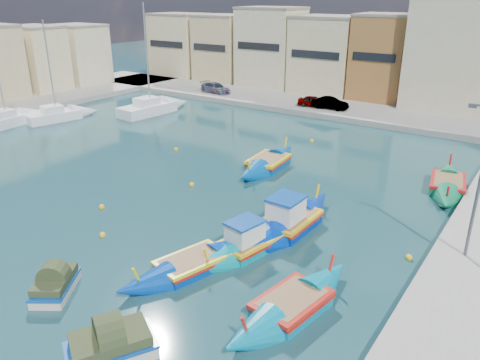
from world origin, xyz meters
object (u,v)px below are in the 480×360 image
Objects in this scene: tender_far at (111,346)px; yacht_mid at (19,118)px; luzzu_cyan_mid at (447,185)px; luzzu_cyan_south at (292,306)px; luzzu_blue_south at (192,265)px; yacht_midnorth at (68,114)px; luzzu_blue_cabin at (289,223)px; quay_street_lamp at (478,183)px; luzzu_turquoise_cabin at (251,244)px; yacht_north at (161,107)px; tender_near at (55,285)px; luzzu_green at (268,164)px; church_block at (466,34)px.

yacht_mid is (-34.04, 17.36, -0.05)m from tender_far.
luzzu_cyan_mid is 17.86m from luzzu_cyan_south.
luzzu_blue_south is 34.54m from yacht_mid.
luzzu_blue_cabin is at bearing -15.38° from yacht_midnorth.
tender_far is 0.34× the size of yacht_midnorth.
quay_street_lamp reaches higher than tender_far.
quay_street_lamp is at bearing -9.83° from yacht_midnorth.
luzzu_blue_south is at bearing -142.90° from quay_street_lamp.
luzzu_cyan_south is (4.26, -3.34, -0.06)m from luzzu_turquoise_cabin.
luzzu_cyan_mid is 0.74× the size of yacht_north.
quay_street_lamp is at bearing 41.83° from tender_near.
luzzu_green is at bearing 107.27° from luzzu_blue_south.
luzzu_green is 17.54m from luzzu_cyan_south.
luzzu_blue_cabin is at bearing 119.75° from luzzu_cyan_south.
yacht_midnorth reaches higher than luzzu_green.
tender_near is at bearing -54.18° from yacht_north.
luzzu_blue_south is (-1.82, -6.38, -0.15)m from luzzu_blue_cabin.
church_block is 2.27× the size of luzzu_cyan_south.
yacht_midnorth is (-31.20, 11.88, 0.09)m from luzzu_turquoise_cabin.
luzzu_cyan_south is at bearing -55.34° from luzzu_green.
yacht_midnorth is at bearing 142.51° from tender_near.
tender_far is at bearing -74.22° from luzzu_green.
quay_street_lamp reaches higher than tender_near.
luzzu_turquoise_cabin is 9.44m from tender_far.
yacht_mid reaches higher than luzzu_blue_cabin.
quay_street_lamp is 10.72m from luzzu_cyan_mid.
yacht_north is (-25.92, 16.79, 0.09)m from luzzu_blue_cabin.
quay_street_lamp is 11.31m from luzzu_turquoise_cabin.
yacht_midnorth is at bearing 159.16° from luzzu_turquoise_cabin.
church_block reaches higher than luzzu_turquoise_cabin.
yacht_mid reaches higher than luzzu_cyan_south.
yacht_midnorth is (-35.46, 15.22, 0.16)m from luzzu_cyan_south.
quay_street_lamp is 0.72× the size of yacht_mid.
luzzu_cyan_mid is at bearing 61.60° from luzzu_blue_cabin.
yacht_mid is (-34.51, 4.78, 0.04)m from luzzu_blue_cabin.
yacht_north reaches higher than yacht_midnorth.
tender_far is (5.18, -1.29, 0.08)m from tender_near.
luzzu_turquoise_cabin is 3.19m from luzzu_blue_cabin.
yacht_north is 1.15× the size of yacht_midnorth.
quay_street_lamp reaches higher than luzzu_cyan_mid.
luzzu_cyan_mid reaches higher than luzzu_cyan_south.
church_block is 2.07× the size of luzzu_cyan_mid.
tender_far is at bearing -34.27° from yacht_midnorth.
tender_far is (1.35, -6.20, 0.24)m from luzzu_blue_south.
church_block reaches higher than luzzu_blue_south.
quay_street_lamp is 43.65m from yacht_mid.
luzzu_blue_south is 1.01× the size of luzzu_cyan_south.
yacht_mid is at bearing 163.57° from luzzu_cyan_south.
church_block is 35.04m from quay_street_lamp.
yacht_north reaches higher than luzzu_cyan_mid.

